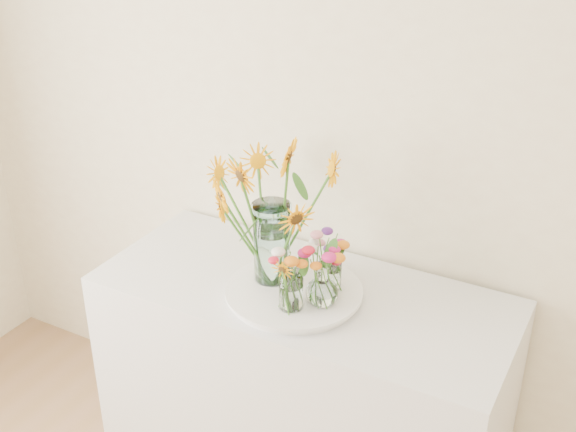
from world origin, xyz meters
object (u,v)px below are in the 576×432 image
Objects in this scene: tray at (294,294)px; counter at (302,395)px; small_vase_b at (322,284)px; small_vase_c at (332,274)px; mason_jar at (272,243)px; small_vase_a at (291,291)px.

counter is at bearing 84.20° from tray.
small_vase_b is (0.11, -0.08, 0.55)m from counter.
counter is 0.57m from small_vase_b.
tray is at bearing 166.52° from small_vase_b.
small_vase_c is (-0.01, 0.10, -0.02)m from small_vase_b.
counter is 0.62m from mason_jar.
small_vase_a is at bearing -136.87° from small_vase_b.
small_vase_b is at bearing -36.86° from counter.
small_vase_a is 1.16× the size of small_vase_c.
small_vase_a is 0.88× the size of small_vase_b.
counter is 3.29× the size of tray.
mason_jar is 2.48× the size of small_vase_c.
counter is 10.77× the size of small_vase_a.
mason_jar is at bearing 165.60° from small_vase_b.
mason_jar is at bearing -167.77° from small_vase_c.
tray is 0.15m from small_vase_b.
small_vase_a is at bearing -110.09° from small_vase_c.
small_vase_a reaches higher than tray.
tray is 3.79× the size of small_vase_c.
tray is 1.53× the size of mason_jar.
small_vase_a is (0.14, -0.12, -0.07)m from mason_jar.
small_vase_b is at bearing -14.40° from mason_jar.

